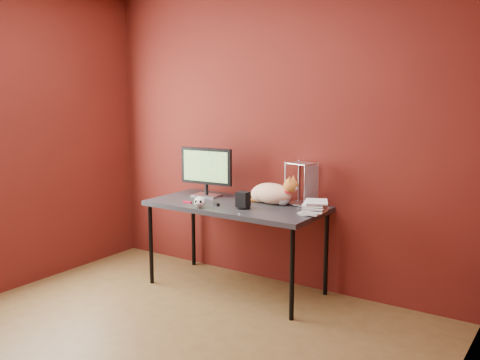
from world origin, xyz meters
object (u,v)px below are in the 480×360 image
Objects in this scene: cat at (272,193)px; skull_mug at (200,202)px; book_stack at (306,141)px; speaker at (243,201)px; desk at (236,210)px; monitor at (206,170)px.

cat reaches higher than skull_mug.
skull_mug is at bearing -157.83° from book_stack.
skull_mug is 0.72× the size of speaker.
desk is 0.35m from skull_mug.
skull_mug is (-0.16, -0.29, 0.10)m from desk.
desk is 0.33m from cat.
cat reaches higher than speaker.
monitor reaches higher than skull_mug.
book_stack is (0.48, 0.15, 0.50)m from speaker.
cat reaches higher than desk.
desk is 11.00× the size of speaker.
monitor is 5.13× the size of skull_mug.
cat is at bearing 160.07° from book_stack.
desk is at bearing -142.64° from cat.
speaker is (0.31, 0.17, 0.02)m from skull_mug.
book_stack reaches higher than skull_mug.
book_stack reaches higher than speaker.
book_stack reaches higher than monitor.
book_stack is (0.63, 0.03, 0.61)m from desk.
desk is 2.70× the size of cat.
cat is 4.08× the size of speaker.
desk is at bearing 139.77° from speaker.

